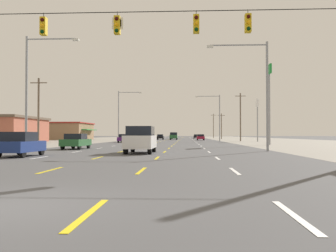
# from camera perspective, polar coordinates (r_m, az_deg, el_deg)

# --- Properties ---
(ground_plane) EXTENTS (572.00, 572.00, 0.00)m
(ground_plane) POSITION_cam_1_polar(r_m,az_deg,el_deg) (72.86, 0.10, -2.43)
(ground_plane) COLOR #4C4C4F
(lot_apron_left) EXTENTS (28.00, 440.00, 0.01)m
(lot_apron_left) POSITION_cam_1_polar(r_m,az_deg,el_deg) (78.05, -18.38, -2.29)
(lot_apron_left) COLOR gray
(lot_apron_left) RESTS_ON ground
(lot_apron_right) EXTENTS (28.00, 440.00, 0.01)m
(lot_apron_right) POSITION_cam_1_polar(r_m,az_deg,el_deg) (75.84, 19.14, -2.31)
(lot_apron_right) COLOR gray
(lot_apron_right) RESTS_ON ground
(lane_markings) EXTENTS (10.64, 227.60, 0.01)m
(lane_markings) POSITION_cam_1_polar(r_m,az_deg,el_deg) (111.33, 1.03, -2.06)
(lane_markings) COLOR white
(lane_markings) RESTS_ON ground
(signal_span_wire) EXTENTS (24.99, 0.53, 8.98)m
(signal_span_wire) POSITION_cam_1_polar(r_m,az_deg,el_deg) (19.16, -8.93, 10.69)
(signal_span_wire) COLOR brown
(signal_span_wire) RESTS_ON ground
(hatchback_far_left_nearest) EXTENTS (1.72, 3.90, 1.54)m
(hatchback_far_left_nearest) POSITION_cam_1_polar(r_m,az_deg,el_deg) (24.71, -21.97, -2.61)
(hatchback_far_left_nearest) COLOR navy
(hatchback_far_left_nearest) RESTS_ON ground
(suv_center_turn_near) EXTENTS (1.98, 4.90, 1.98)m
(suv_center_turn_near) POSITION_cam_1_polar(r_m,az_deg,el_deg) (27.17, -4.27, -2.07)
(suv_center_turn_near) COLOR white
(suv_center_turn_near) RESTS_ON ground
(sedan_far_left_mid) EXTENTS (1.80, 4.50, 1.46)m
(sedan_far_left_mid) POSITION_cam_1_polar(r_m,az_deg,el_deg) (35.74, -14.13, -2.30)
(sedan_far_left_mid) COLOR #235B2D
(sedan_far_left_mid) RESTS_ON ground
(sedan_far_left_midfar) EXTENTS (1.80, 4.50, 1.46)m
(sedan_far_left_midfar) POSITION_cam_1_polar(r_m,az_deg,el_deg) (63.69, -6.81, -1.90)
(sedan_far_left_midfar) COLOR #4C196B
(sedan_far_left_midfar) RESTS_ON ground
(box_truck_far_left_far) EXTENTS (2.40, 7.20, 3.23)m
(box_truck_far_left_far) POSITION_cam_1_polar(r_m,az_deg,el_deg) (89.57, -3.78, -1.06)
(box_truck_far_left_far) COLOR white
(box_truck_far_left_far) RESTS_ON ground
(sedan_far_right_farther) EXTENTS (1.80, 4.50, 1.46)m
(sedan_far_right_farther) POSITION_cam_1_polar(r_m,az_deg,el_deg) (89.94, 5.10, -1.74)
(sedan_far_right_farther) COLOR maroon
(sedan_far_right_farther) RESTS_ON ground
(suv_center_turn_farthest) EXTENTS (1.98, 4.90, 1.98)m
(suv_center_turn_farthest) POSITION_cam_1_polar(r_m,az_deg,el_deg) (97.68, 0.88, -1.56)
(suv_center_turn_farthest) COLOR #235B2D
(suv_center_turn_farthest) RESTS_ON ground
(sedan_inner_left_distant_a) EXTENTS (1.80, 4.50, 1.46)m
(sedan_inner_left_distant_a) POSITION_cam_1_polar(r_m,az_deg,el_deg) (102.70, -1.20, -1.70)
(sedan_inner_left_distant_a) COLOR black
(sedan_inner_left_distant_a) RESTS_ON ground
(suv_center_turn_distant_b) EXTENTS (1.98, 4.90, 1.98)m
(suv_center_turn_distant_b) POSITION_cam_1_polar(r_m,az_deg,el_deg) (117.04, 1.02, -1.52)
(suv_center_turn_distant_b) COLOR white
(suv_center_turn_distant_b) RESTS_ON ground
(sedan_far_right_distant_c) EXTENTS (1.80, 4.50, 1.46)m
(sedan_far_right_distant_c) POSITION_cam_1_polar(r_m,az_deg,el_deg) (127.61, 4.41, -1.63)
(sedan_far_right_distant_c) COLOR black
(sedan_far_right_distant_c) RESTS_ON ground
(storefront_left_row_1) EXTENTS (9.33, 15.99, 4.69)m
(storefront_left_row_1) POSITION_cam_1_polar(r_m,az_deg,el_deg) (73.10, -23.38, -0.46)
(storefront_left_row_1) COLOR #A35642
(storefront_left_row_1) RESTS_ON ground
(storefront_left_row_2) EXTENTS (11.04, 15.47, 4.62)m
(storefront_left_row_2) POSITION_cam_1_polar(r_m,az_deg,el_deg) (102.89, -15.03, -0.78)
(storefront_left_row_2) COLOR #8C6B4C
(storefront_left_row_2) RESTS_ON ground
(pole_sign_right_row_1) EXTENTS (0.24, 1.98, 10.73)m
(pole_sign_right_row_1) POSITION_cam_1_polar(r_m,az_deg,el_deg) (50.92, 15.50, 5.92)
(pole_sign_right_row_1) COLOR gray
(pole_sign_right_row_1) RESTS_ON ground
(pole_sign_right_row_2) EXTENTS (0.24, 1.81, 8.40)m
(pole_sign_right_row_2) POSITION_cam_1_polar(r_m,az_deg,el_deg) (74.02, 13.76, 2.46)
(pole_sign_right_row_2) COLOR gray
(pole_sign_right_row_2) RESTS_ON ground
(streetlight_left_row_0) EXTENTS (4.61, 0.26, 9.78)m
(streetlight_left_row_0) POSITION_cam_1_polar(r_m,az_deg,el_deg) (33.42, -20.42, 6.21)
(streetlight_left_row_0) COLOR gray
(streetlight_left_row_0) RESTS_ON ground
(streetlight_right_row_0) EXTENTS (5.05, 0.26, 9.07)m
(streetlight_right_row_0) POSITION_cam_1_polar(r_m,az_deg,el_deg) (31.31, 14.12, 6.07)
(streetlight_right_row_0) COLOR gray
(streetlight_right_row_0) RESTS_ON ground
(streetlight_left_row_1) EXTENTS (4.86, 0.26, 10.16)m
(streetlight_left_row_1) POSITION_cam_1_polar(r_m,az_deg,el_deg) (74.36, -7.33, 2.18)
(streetlight_left_row_1) COLOR gray
(streetlight_left_row_1) RESTS_ON ground
(streetlight_right_row_1) EXTENTS (4.88, 0.26, 9.29)m
(streetlight_right_row_1) POSITION_cam_1_polar(r_m,az_deg,el_deg) (73.44, 7.61, 1.87)
(streetlight_right_row_1) COLOR gray
(streetlight_right_row_1) RESTS_ON ground
(utility_pole_left_row_0) EXTENTS (2.20, 0.26, 8.69)m
(utility_pole_left_row_0) POSITION_cam_1_polar(r_m,az_deg,el_deg) (50.20, -19.52, 2.34)
(utility_pole_left_row_0) COLOR brown
(utility_pole_left_row_0) RESTS_ON ground
(utility_pole_right_row_1) EXTENTS (2.20, 0.26, 10.00)m
(utility_pole_right_row_1) POSITION_cam_1_polar(r_m,az_deg,el_deg) (77.40, 11.22, 1.50)
(utility_pole_right_row_1) COLOR brown
(utility_pole_right_row_1) RESTS_ON ground
(utility_pole_right_row_2) EXTENTS (2.20, 0.26, 8.07)m
(utility_pole_right_row_2) POSITION_cam_1_polar(r_m,az_deg,el_deg) (116.87, 8.32, 0.06)
(utility_pole_right_row_2) COLOR brown
(utility_pole_right_row_2) RESTS_ON ground
(utility_pole_right_row_3) EXTENTS (2.20, 0.26, 9.96)m
(utility_pole_right_row_3) POSITION_cam_1_polar(r_m,az_deg,el_deg) (151.04, 7.09, 0.10)
(utility_pole_right_row_3) COLOR brown
(utility_pole_right_row_3) RESTS_ON ground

